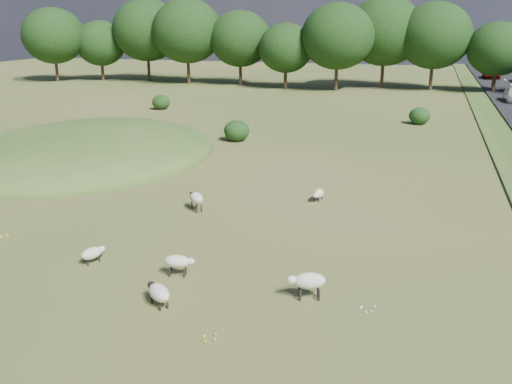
% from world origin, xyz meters
% --- Properties ---
extents(ground, '(160.00, 160.00, 0.00)m').
position_xyz_m(ground, '(0.00, 20.00, 0.00)').
color(ground, '#395A1C').
rests_on(ground, ground).
extents(mound, '(16.00, 20.00, 4.00)m').
position_xyz_m(mound, '(-12.00, 12.00, 0.00)').
color(mound, '#33561E').
rests_on(mound, ground).
extents(treeline, '(96.28, 14.66, 11.70)m').
position_xyz_m(treeline, '(-1.06, 55.44, 6.57)').
color(treeline, black).
rests_on(treeline, ground).
extents(shrubs, '(26.90, 14.53, 1.55)m').
position_xyz_m(shrubs, '(-3.96, 26.86, 0.75)').
color(shrubs, black).
rests_on(shrubs, ground).
extents(sheep_0, '(0.74, 1.07, 0.60)m').
position_xyz_m(sheep_0, '(-2.14, -3.25, 0.38)').
color(sheep_0, beige).
rests_on(sheep_0, ground).
extents(sheep_1, '(1.31, 0.85, 0.91)m').
position_xyz_m(sheep_1, '(6.08, -3.79, 0.63)').
color(sheep_1, beige).
rests_on(sheep_1, ground).
extents(sheep_2, '(1.19, 1.06, 0.71)m').
position_xyz_m(sheep_2, '(1.68, -5.56, 0.45)').
color(sheep_2, beige).
rests_on(sheep_2, ground).
extents(sheep_3, '(0.60, 1.06, 0.59)m').
position_xyz_m(sheep_3, '(4.45, 6.60, 0.37)').
color(sheep_3, beige).
rests_on(sheep_3, ground).
extents(sheep_5, '(1.12, 0.60, 0.79)m').
position_xyz_m(sheep_5, '(1.38, -3.41, 0.55)').
color(sheep_5, beige).
rests_on(sheep_5, ground).
extents(sheep_6, '(1.11, 1.16, 0.89)m').
position_xyz_m(sheep_6, '(-0.78, 3.46, 0.62)').
color(sheep_6, beige).
rests_on(sheep_6, ground).
extents(car_3, '(2.31, 5.02, 1.39)m').
position_xyz_m(car_3, '(18.10, 73.05, 0.95)').
color(car_3, maroon).
rests_on(car_3, road).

